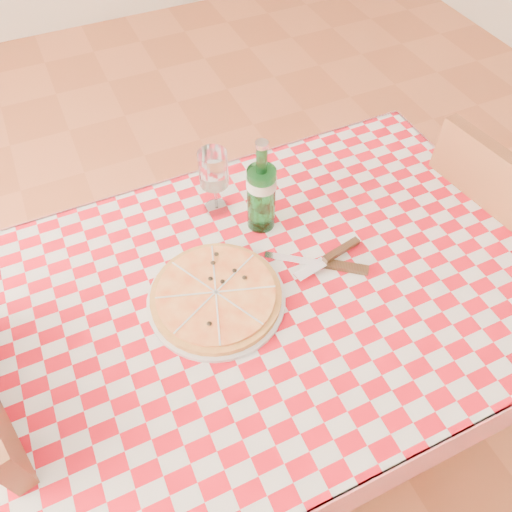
# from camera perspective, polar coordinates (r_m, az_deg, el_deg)

# --- Properties ---
(dining_table) EXTENTS (1.20, 0.80, 0.75)m
(dining_table) POSITION_cam_1_polar(r_m,az_deg,el_deg) (1.24, 2.01, -6.23)
(dining_table) COLOR brown
(dining_table) RESTS_ON ground
(tablecloth) EXTENTS (1.30, 0.90, 0.01)m
(tablecloth) POSITION_cam_1_polar(r_m,az_deg,el_deg) (1.16, 2.14, -3.75)
(tablecloth) COLOR #B00A18
(tablecloth) RESTS_ON dining_table
(chair_near) EXTENTS (0.46, 0.46, 0.92)m
(chair_near) POSITION_cam_1_polar(r_m,az_deg,el_deg) (1.69, 24.72, 0.92)
(chair_near) COLOR brown
(chair_near) RESTS_ON ground
(pizza_plate) EXTENTS (0.40, 0.40, 0.04)m
(pizza_plate) POSITION_cam_1_polar(r_m,az_deg,el_deg) (1.13, -4.59, -4.49)
(pizza_plate) COLOR #C38741
(pizza_plate) RESTS_ON tablecloth
(water_bottle) EXTENTS (0.09, 0.09, 0.26)m
(water_bottle) POSITION_cam_1_polar(r_m,az_deg,el_deg) (1.19, 0.62, 7.97)
(water_bottle) COLOR #196427
(water_bottle) RESTS_ON tablecloth
(wine_glass) EXTENTS (0.09, 0.09, 0.18)m
(wine_glass) POSITION_cam_1_polar(r_m,az_deg,el_deg) (1.26, -4.77, 8.39)
(wine_glass) COLOR silver
(wine_glass) RESTS_ON tablecloth
(cutlery) EXTENTS (0.30, 0.26, 0.03)m
(cutlery) POSITION_cam_1_polar(r_m,az_deg,el_deg) (1.20, 7.82, -0.62)
(cutlery) COLOR silver
(cutlery) RESTS_ON tablecloth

